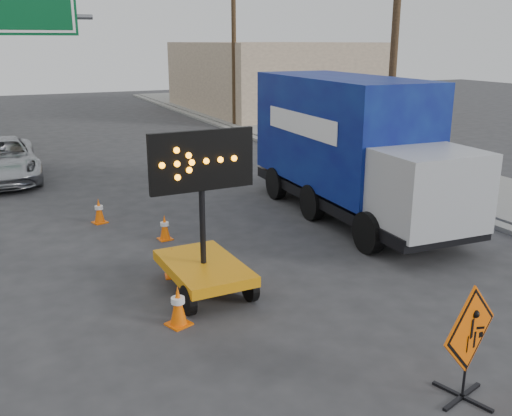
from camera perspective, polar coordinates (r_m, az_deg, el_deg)
ground at (r=8.93m, az=10.45°, el=-15.82°), size 100.00×100.00×0.00m
curb_right at (r=24.57m, az=4.27°, el=5.43°), size 0.40×60.00×0.12m
sidewalk_right at (r=25.74m, az=8.79°, el=5.83°), size 4.00×60.00×0.15m
building_right_far at (r=40.18m, az=1.19°, el=12.96°), size 10.00×14.00×4.60m
utility_pole_near at (r=20.38m, az=13.69°, el=15.87°), size 1.80×0.26×9.00m
utility_pole_far at (r=32.58m, az=-2.23°, el=16.34°), size 1.80×0.26×9.00m
construction_sign at (r=8.29m, az=20.50°, el=-12.28°), size 1.22×0.88×1.68m
arrow_board at (r=11.05m, az=-5.28°, el=-4.98°), size 2.01×2.28×3.18m
pickup_truck at (r=21.83m, az=-24.18°, el=4.43°), size 2.47×5.25×1.45m
box_truck at (r=15.82m, az=9.41°, el=5.23°), size 2.78×8.04×3.78m
cone_a at (r=9.97m, az=-7.80°, el=-9.64°), size 0.48×0.48×0.73m
cone_b at (r=11.96m, az=-8.35°, el=-5.38°), size 0.38×0.38×0.64m
cone_c at (r=14.17m, az=-9.12°, el=-1.91°), size 0.36×0.36×0.63m
cone_d at (r=15.83m, az=-15.42°, el=-0.26°), size 0.43×0.43×0.68m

